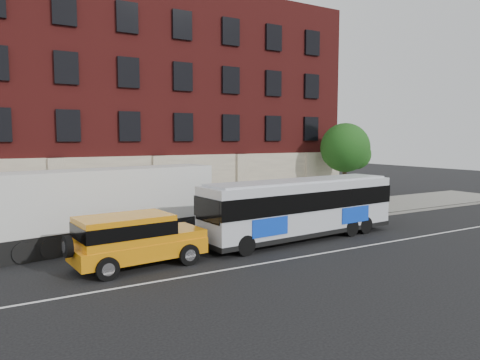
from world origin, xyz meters
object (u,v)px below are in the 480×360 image
sign_pole (14,228)px  yellow_suv (133,237)px  city_bus (301,206)px  shipping_container (107,207)px  street_tree (346,150)px

sign_pole → yellow_suv: size_ratio=0.44×
city_bus → shipping_container: (-8.97, 4.04, 0.13)m
street_tree → shipping_container: street_tree is taller
street_tree → yellow_suv: (-17.95, -6.71, -3.17)m
street_tree → city_bus: size_ratio=0.54×
sign_pole → shipping_container: (4.20, 1.24, 0.40)m
city_bus → shipping_container: shipping_container is taller
city_bus → yellow_suv: city_bus is taller
sign_pole → street_tree: size_ratio=0.40×
yellow_suv → shipping_container: size_ratio=0.50×
yellow_suv → shipping_container: shipping_container is taller
street_tree → city_bus: street_tree is taller
shipping_container → sign_pole: bearing=-163.6°
sign_pole → city_bus: size_ratio=0.22×
street_tree → yellow_suv: 19.42m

